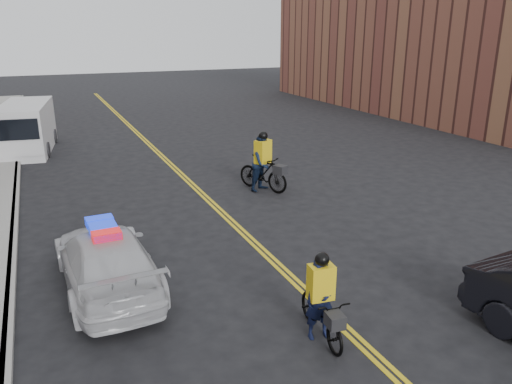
{
  "coord_description": "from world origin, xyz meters",
  "views": [
    {
      "loc": [
        -4.96,
        -9.28,
        5.57
      ],
      "look_at": [
        0.25,
        2.61,
        1.3
      ],
      "focal_mm": 35.0,
      "sensor_mm": 36.0,
      "label": 1
    }
  ],
  "objects_px": {
    "cargo_van": "(27,129)",
    "cyclist_near": "(320,308)",
    "cyclist_far": "(263,167)",
    "police_cruiser": "(106,260)"
  },
  "relations": [
    {
      "from": "cargo_van",
      "to": "cyclist_far",
      "type": "bearing_deg",
      "value": -44.05
    },
    {
      "from": "cargo_van",
      "to": "cyclist_far",
      "type": "height_order",
      "value": "cargo_van"
    },
    {
      "from": "police_cruiser",
      "to": "cargo_van",
      "type": "height_order",
      "value": "cargo_van"
    },
    {
      "from": "cargo_van",
      "to": "cyclist_near",
      "type": "relative_size",
      "value": 3.05
    },
    {
      "from": "police_cruiser",
      "to": "cyclist_near",
      "type": "height_order",
      "value": "cyclist_near"
    },
    {
      "from": "police_cruiser",
      "to": "cyclist_far",
      "type": "xyz_separation_m",
      "value": [
        6.15,
        5.1,
        0.16
      ]
    },
    {
      "from": "cyclist_far",
      "to": "police_cruiser",
      "type": "bearing_deg",
      "value": -167.38
    },
    {
      "from": "cyclist_near",
      "to": "cyclist_far",
      "type": "bearing_deg",
      "value": 78.19
    },
    {
      "from": "police_cruiser",
      "to": "cyclist_far",
      "type": "relative_size",
      "value": 2.2
    },
    {
      "from": "cargo_van",
      "to": "cyclist_near",
      "type": "height_order",
      "value": "cargo_van"
    }
  ]
}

